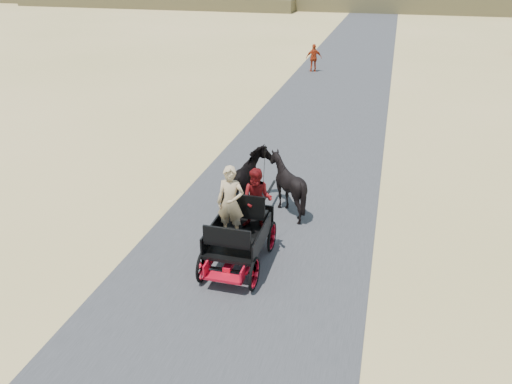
% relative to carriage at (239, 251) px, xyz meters
% --- Properties ---
extents(ground, '(140.00, 140.00, 0.00)m').
position_rel_carriage_xyz_m(ground, '(0.16, -1.12, -0.36)').
color(ground, tan).
extents(road, '(6.00, 140.00, 0.01)m').
position_rel_carriage_xyz_m(road, '(0.16, -1.12, -0.35)').
color(road, '#38383A').
rests_on(road, ground).
extents(ridge_far, '(140.00, 6.00, 2.40)m').
position_rel_carriage_xyz_m(ridge_far, '(0.16, 60.88, 0.84)').
color(ridge_far, brown).
rests_on(ridge_far, ground).
extents(ridge_near, '(40.00, 4.00, 1.60)m').
position_rel_carriage_xyz_m(ridge_near, '(-29.84, 56.88, 0.44)').
color(ridge_near, brown).
rests_on(ridge_near, ground).
extents(carriage, '(1.30, 2.40, 0.72)m').
position_rel_carriage_xyz_m(carriage, '(0.00, 0.00, 0.00)').
color(carriage, black).
rests_on(carriage, ground).
extents(horse_left, '(0.91, 2.01, 1.70)m').
position_rel_carriage_xyz_m(horse_left, '(-0.55, 3.00, 0.49)').
color(horse_left, black).
rests_on(horse_left, ground).
extents(horse_right, '(1.37, 1.54, 1.70)m').
position_rel_carriage_xyz_m(horse_right, '(0.55, 3.00, 0.49)').
color(horse_right, black).
rests_on(horse_right, ground).
extents(driver_man, '(0.66, 0.43, 1.80)m').
position_rel_carriage_xyz_m(driver_man, '(-0.20, 0.05, 1.26)').
color(driver_man, tan).
rests_on(driver_man, carriage).
extents(passenger_woman, '(0.77, 0.60, 1.58)m').
position_rel_carriage_xyz_m(passenger_woman, '(0.30, 0.60, 1.15)').
color(passenger_woman, '#660C0F').
rests_on(passenger_woman, carriage).
extents(pedestrian, '(1.09, 0.70, 1.73)m').
position_rel_carriage_xyz_m(pedestrian, '(-1.75, 22.27, 0.50)').
color(pedestrian, '#AC3213').
rests_on(pedestrian, ground).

